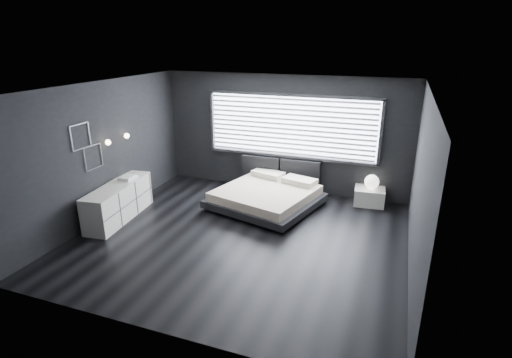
% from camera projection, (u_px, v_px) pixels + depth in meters
% --- Properties ---
extents(room, '(6.04, 6.00, 2.80)m').
position_uv_depth(room, '(240.00, 168.00, 7.11)').
color(room, black).
rests_on(room, ground).
extents(window, '(4.14, 0.09, 1.52)m').
position_uv_depth(window, '(291.00, 127.00, 9.36)').
color(window, white).
rests_on(window, ground).
extents(headboard, '(1.96, 0.16, 0.52)m').
position_uv_depth(headboard, '(280.00, 168.00, 9.74)').
color(headboard, black).
rests_on(headboard, ground).
extents(sconce_near, '(0.18, 0.11, 0.11)m').
position_uv_depth(sconce_near, '(108.00, 142.00, 8.02)').
color(sconce_near, silver).
rests_on(sconce_near, ground).
extents(sconce_far, '(0.18, 0.11, 0.11)m').
position_uv_depth(sconce_far, '(127.00, 136.00, 8.55)').
color(sconce_far, silver).
rests_on(sconce_far, ground).
extents(wall_art_upper, '(0.01, 0.48, 0.48)m').
position_uv_depth(wall_art_upper, '(81.00, 136.00, 7.43)').
color(wall_art_upper, '#47474C').
rests_on(wall_art_upper, ground).
extents(wall_art_lower, '(0.01, 0.48, 0.48)m').
position_uv_depth(wall_art_lower, '(93.00, 157.00, 7.81)').
color(wall_art_lower, '#47474C').
rests_on(wall_art_lower, ground).
extents(bed, '(2.56, 2.49, 0.55)m').
position_uv_depth(bed, '(267.00, 196.00, 8.91)').
color(bed, black).
rests_on(bed, ground).
extents(nightstand, '(0.70, 0.60, 0.38)m').
position_uv_depth(nightstand, '(369.00, 196.00, 9.04)').
color(nightstand, silver).
rests_on(nightstand, ground).
extents(orb_lamp, '(0.32, 0.32, 0.32)m').
position_uv_depth(orb_lamp, '(372.00, 182.00, 8.91)').
color(orb_lamp, white).
rests_on(orb_lamp, nightstand).
extents(dresser, '(0.73, 1.91, 0.75)m').
position_uv_depth(dresser, '(119.00, 202.00, 8.28)').
color(dresser, silver).
rests_on(dresser, ground).
extents(book_stack, '(0.28, 0.37, 0.07)m').
position_uv_depth(book_stack, '(128.00, 178.00, 8.47)').
color(book_stack, white).
rests_on(book_stack, dresser).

